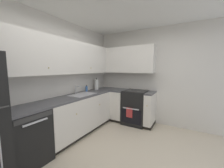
# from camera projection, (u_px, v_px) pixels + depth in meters

# --- Properties ---
(ground_plane) EXTENTS (3.89, 3.30, 0.02)m
(ground_plane) POSITION_uv_depth(u_px,v_px,m) (122.00, 165.00, 2.15)
(ground_plane) COLOR beige
(wall_back) EXTENTS (3.99, 0.05, 2.62)m
(wall_back) POSITION_uv_depth(u_px,v_px,m) (52.00, 79.00, 2.83)
(wall_back) COLOR silver
(wall_back) RESTS_ON ground_plane
(wall_right) EXTENTS (0.05, 3.40, 2.62)m
(wall_right) POSITION_uv_depth(u_px,v_px,m) (154.00, 77.00, 3.69)
(wall_right) COLOR silver
(wall_right) RESTS_ON ground_plane
(dishwasher) EXTENTS (0.60, 0.63, 0.88)m
(dishwasher) POSITION_uv_depth(u_px,v_px,m) (26.00, 137.00, 2.12)
(dishwasher) COLOR black
(dishwasher) RESTS_ON ground_plane
(lower_cabinets_back) EXTENTS (1.80, 0.62, 0.88)m
(lower_cabinets_back) POSITION_uv_depth(u_px,v_px,m) (79.00, 115.00, 3.15)
(lower_cabinets_back) COLOR silver
(lower_cabinets_back) RESTS_ON ground_plane
(countertop_back) EXTENTS (3.00, 0.60, 0.03)m
(countertop_back) POSITION_uv_depth(u_px,v_px,m) (79.00, 96.00, 3.10)
(countertop_back) COLOR #4C4C51
(countertop_back) RESTS_ON lower_cabinets_back
(lower_cabinets_right) EXTENTS (0.62, 1.16, 0.88)m
(lower_cabinets_right) POSITION_uv_depth(u_px,v_px,m) (130.00, 107.00, 3.79)
(lower_cabinets_right) COLOR silver
(lower_cabinets_right) RESTS_ON ground_plane
(countertop_right) EXTENTS (0.60, 1.16, 0.03)m
(countertop_right) POSITION_uv_depth(u_px,v_px,m) (130.00, 91.00, 3.74)
(countertop_right) COLOR #4C4C51
(countertop_right) RESTS_ON lower_cabinets_right
(oven_range) EXTENTS (0.68, 0.62, 1.07)m
(oven_range) POSITION_uv_depth(u_px,v_px,m) (135.00, 107.00, 3.72)
(oven_range) COLOR black
(oven_range) RESTS_ON ground_plane
(upper_cabinets_back) EXTENTS (2.68, 0.34, 0.73)m
(upper_cabinets_back) POSITION_uv_depth(u_px,v_px,m) (68.00, 57.00, 2.93)
(upper_cabinets_back) COLOR silver
(upper_cabinets_right) EXTENTS (0.32, 1.71, 0.73)m
(upper_cabinets_right) POSITION_uv_depth(u_px,v_px,m) (125.00, 60.00, 3.87)
(upper_cabinets_right) COLOR silver
(sink) EXTENTS (0.61, 0.40, 0.10)m
(sink) POSITION_uv_depth(u_px,v_px,m) (83.00, 96.00, 3.17)
(sink) COLOR #B7B7BC
(sink) RESTS_ON countertop_back
(faucet) EXTENTS (0.07, 0.16, 0.20)m
(faucet) POSITION_uv_depth(u_px,v_px,m) (76.00, 89.00, 3.26)
(faucet) COLOR silver
(faucet) RESTS_ON countertop_back
(soap_bottle) EXTENTS (0.06, 0.06, 0.17)m
(soap_bottle) POSITION_uv_depth(u_px,v_px,m) (87.00, 89.00, 3.59)
(soap_bottle) COLOR #3F72BF
(soap_bottle) RESTS_ON countertop_back
(paper_towel_roll) EXTENTS (0.11, 0.11, 0.35)m
(paper_towel_roll) POSITION_uv_depth(u_px,v_px,m) (97.00, 84.00, 3.94)
(paper_towel_roll) COLOR white
(paper_towel_roll) RESTS_ON countertop_back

